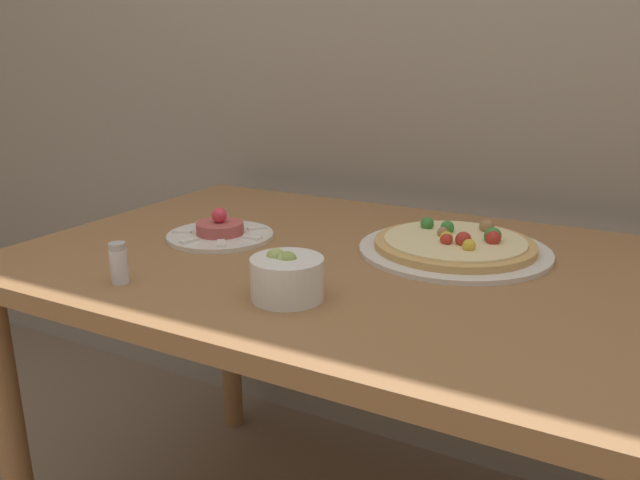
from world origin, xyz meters
TOP-DOWN VIEW (x-y plane):
  - dining_table at (0.00, 0.43)m, footprint 1.48×0.87m
  - pizza_plate at (0.08, 0.55)m, footprint 0.38×0.38m
  - tartare_plate at (-0.39, 0.41)m, footprint 0.23×0.23m
  - small_bowl at (-0.09, 0.19)m, footprint 0.12×0.12m
  - salt_shaker at (-0.38, 0.11)m, footprint 0.03×0.03m

SIDE VIEW (x-z plane):
  - dining_table at x=0.00m, z-range 0.29..1.06m
  - tartare_plate at x=-0.39m, z-range 0.75..0.81m
  - pizza_plate at x=0.08m, z-range 0.75..0.81m
  - salt_shaker at x=-0.38m, z-range 0.77..0.84m
  - small_bowl at x=-0.09m, z-range 0.77..0.84m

